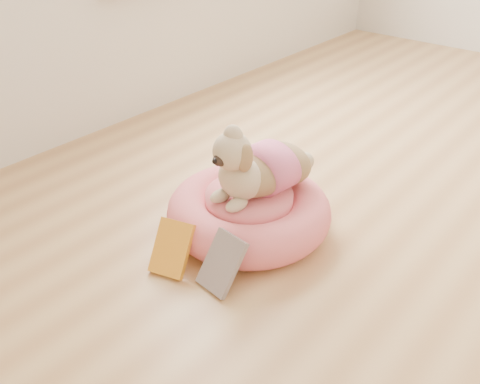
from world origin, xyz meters
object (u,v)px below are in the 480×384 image
Objects in this scene: dog at (258,155)px; book_white at (222,263)px; book_yellow at (172,248)px; pet_bed at (249,212)px.

book_white is (0.11, -0.31, -0.22)m from dog.
book_white reaches higher than book_yellow.
book_white is at bearing -2.66° from book_yellow.
pet_bed is at bearing 65.36° from book_yellow.
dog reaches higher than book_yellow.
pet_bed is 3.13× the size of book_white.
book_white is (0.18, 0.04, 0.00)m from book_yellow.
dog is 0.40m from book_white.
book_white is at bearing -63.15° from dog.
book_yellow is (-0.07, -0.36, -0.22)m from dog.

